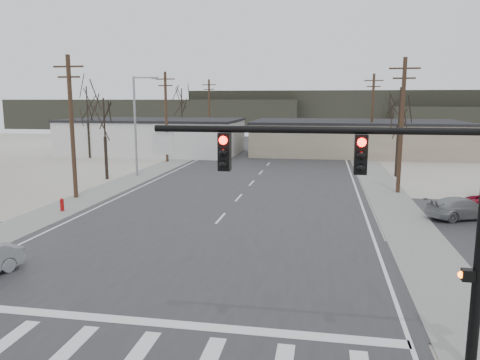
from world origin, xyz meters
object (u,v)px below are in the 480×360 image
at_px(car_far_b, 290,143).
at_px(car_far_a, 294,150).
at_px(traffic_signal_mast, 404,192).
at_px(car_parked_silver, 462,208).
at_px(fire_hydrant, 62,205).

bearing_deg(car_far_b, car_far_a, -84.47).
height_order(traffic_signal_mast, car_parked_silver, traffic_signal_mast).
bearing_deg(traffic_signal_mast, car_far_b, 96.92).
bearing_deg(car_parked_silver, traffic_signal_mast, 135.66).
relative_size(car_far_a, car_far_b, 1.38).
height_order(car_far_a, car_parked_silver, car_far_a).
relative_size(traffic_signal_mast, car_parked_silver, 2.08).
bearing_deg(traffic_signal_mast, fire_hydrant, 141.87).
relative_size(car_far_a, car_parked_silver, 1.17).
bearing_deg(traffic_signal_mast, car_parked_silver, 69.80).
height_order(car_far_a, car_far_b, car_far_a).
height_order(traffic_signal_mast, car_far_b, traffic_signal_mast).
xyz_separation_m(traffic_signal_mast, car_far_a, (-5.55, 45.86, -3.90)).
xyz_separation_m(car_far_a, car_parked_silver, (11.69, -29.18, -0.12)).
distance_m(fire_hydrant, car_far_b, 44.23).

